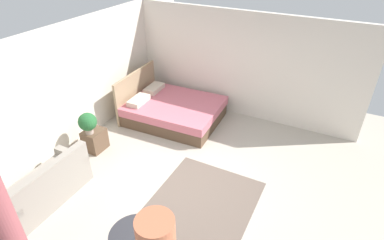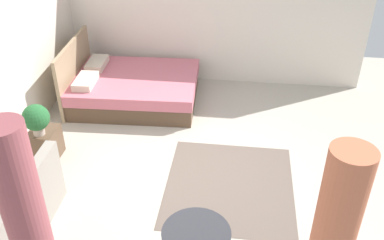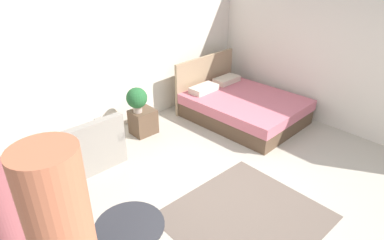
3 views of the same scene
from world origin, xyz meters
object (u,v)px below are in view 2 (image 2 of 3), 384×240
(nightstand, at_px, (45,144))
(bed, at_px, (132,87))
(couch, at_px, (12,217))
(potted_plant, at_px, (36,118))

(nightstand, bearing_deg, bed, -24.88)
(nightstand, bearing_deg, couch, -170.04)
(couch, bearing_deg, bed, -9.84)
(nightstand, distance_m, potted_plant, 0.52)
(couch, relative_size, potted_plant, 3.34)
(bed, bearing_deg, nightstand, 155.12)
(bed, height_order, nightstand, bed)
(couch, height_order, nightstand, couch)
(bed, xyz_separation_m, potted_plant, (-1.95, 0.85, 0.47))
(bed, xyz_separation_m, couch, (-3.38, 0.59, 0.01))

